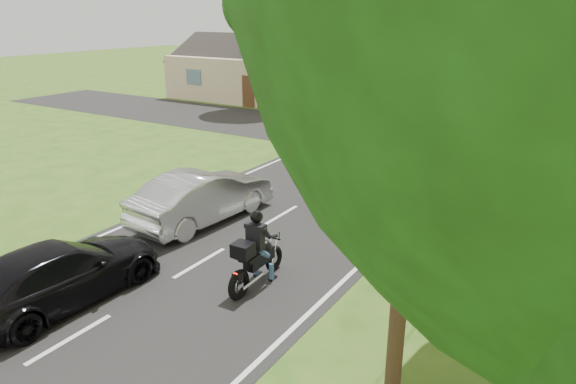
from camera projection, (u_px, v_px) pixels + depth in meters
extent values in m
plane|color=#2D5217|center=(200.00, 263.00, 13.75)|extent=(140.00, 140.00, 0.00)
cube|color=black|center=(357.00, 171.00, 21.75)|extent=(8.00, 100.00, 0.01)
cube|color=black|center=(406.00, 142.00, 26.54)|extent=(60.00, 7.00, 0.01)
torus|color=black|center=(274.00, 259.00, 13.25)|extent=(0.17, 0.69, 0.69)
torus|color=black|center=(239.00, 285.00, 11.97)|extent=(0.19, 0.76, 0.75)
cube|color=black|center=(259.00, 258.00, 12.59)|extent=(0.32, 1.00, 0.31)
sphere|color=black|center=(265.00, 247.00, 12.74)|extent=(0.35, 0.35, 0.35)
cube|color=black|center=(251.00, 257.00, 12.23)|extent=(0.37, 0.58, 0.10)
cube|color=#FF0C07|center=(235.00, 274.00, 11.77)|extent=(0.11, 0.03, 0.05)
cylinder|color=silver|center=(252.00, 282.00, 12.15)|extent=(0.12, 0.84, 0.09)
cylinder|color=black|center=(269.00, 237.00, 12.85)|extent=(0.65, 0.06, 0.04)
cube|color=black|center=(243.00, 250.00, 11.87)|extent=(0.47, 0.43, 0.33)
cube|color=black|center=(255.00, 237.00, 12.25)|extent=(0.42, 0.24, 0.63)
sphere|color=black|center=(256.00, 217.00, 12.15)|extent=(0.31, 0.31, 0.31)
cylinder|color=navy|center=(256.00, 268.00, 12.99)|extent=(0.13, 0.13, 0.47)
cylinder|color=navy|center=(271.00, 272.00, 12.77)|extent=(0.13, 0.13, 0.47)
imported|color=black|center=(372.00, 183.00, 18.26)|extent=(2.31, 4.51, 1.22)
imported|color=#B4B4B9|center=(203.00, 196.00, 16.28)|extent=(2.16, 5.13, 1.65)
imported|color=#96989D|center=(335.00, 147.00, 22.61)|extent=(2.07, 4.41, 1.46)
imported|color=black|center=(60.00, 273.00, 11.72)|extent=(2.12, 4.98, 1.43)
cylinder|color=black|center=(515.00, 97.00, 21.35)|extent=(0.20, 0.20, 6.00)
cylinder|color=black|center=(456.00, 31.00, 21.84)|extent=(5.40, 0.14, 0.14)
imported|color=black|center=(443.00, 44.00, 22.27)|extent=(0.16, 0.36, 1.00)
imported|color=black|center=(379.00, 42.00, 23.77)|extent=(0.16, 0.36, 1.00)
sphere|color=#FF0C07|center=(443.00, 36.00, 22.02)|extent=(0.16, 0.16, 0.16)
sphere|color=#FF0C07|center=(378.00, 35.00, 23.52)|extent=(0.16, 0.16, 0.16)
cylinder|color=black|center=(336.00, 73.00, 29.75)|extent=(0.20, 0.20, 6.00)
cylinder|color=#4B3222|center=(415.00, 112.00, 7.39)|extent=(0.28, 0.28, 10.00)
cylinder|color=#4B3222|center=(569.00, 40.00, 26.58)|extent=(0.28, 0.28, 10.00)
cylinder|color=slate|center=(410.00, 228.00, 13.47)|extent=(0.05, 0.05, 2.00)
cube|color=silver|center=(412.00, 196.00, 13.14)|extent=(0.55, 0.04, 0.45)
cylinder|color=slate|center=(486.00, 159.00, 19.76)|extent=(0.05, 0.05, 2.00)
cube|color=#0C591E|center=(488.00, 137.00, 19.44)|extent=(0.55, 0.04, 0.45)
cylinder|color=#332316|center=(260.00, 63.00, 34.73)|extent=(0.44, 0.44, 6.16)
sphere|color=#1A380F|center=(259.00, 5.00, 33.49)|extent=(4.80, 4.80, 4.80)
sphere|color=#1A380F|center=(263.00, 17.00, 32.83)|extent=(3.84, 3.84, 3.84)
cylinder|color=#332316|center=(308.00, 49.00, 43.63)|extent=(0.44, 0.44, 6.72)
sphere|color=#1A380F|center=(314.00, 9.00, 41.53)|extent=(4.32, 4.32, 4.32)
cube|color=#CBAA8D|center=(248.00, 76.00, 40.42)|extent=(10.00, 8.00, 3.20)
cube|color=black|center=(231.00, 50.00, 38.13)|extent=(10.20, 4.00, 2.29)
cube|color=black|center=(262.00, 47.00, 41.32)|extent=(10.20, 4.00, 2.29)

